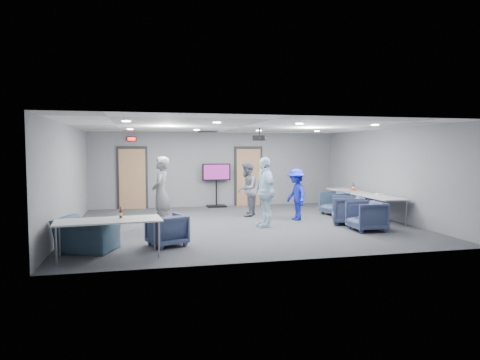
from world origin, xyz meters
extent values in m
plane|color=#34363B|center=(0.00, 0.00, 0.00)|extent=(9.00, 9.00, 0.00)
plane|color=white|center=(0.00, 0.00, 2.70)|extent=(9.00, 9.00, 0.00)
cube|color=slate|center=(0.00, 4.00, 1.35)|extent=(9.00, 0.02, 2.70)
cube|color=slate|center=(0.00, -4.00, 1.35)|extent=(9.00, 0.02, 2.70)
cube|color=slate|center=(-4.50, 0.00, 1.35)|extent=(0.02, 8.00, 2.70)
cube|color=slate|center=(4.50, 0.00, 1.35)|extent=(0.02, 8.00, 2.70)
cube|color=black|center=(-3.00, 3.97, 1.08)|extent=(1.06, 0.06, 2.24)
cube|color=tan|center=(-3.00, 3.93, 1.05)|extent=(0.90, 0.05, 2.10)
cylinder|color=gray|center=(-2.65, 3.88, 1.00)|extent=(0.04, 0.10, 0.04)
cube|color=black|center=(1.20, 3.97, 1.08)|extent=(1.06, 0.06, 2.24)
cube|color=tan|center=(1.20, 3.93, 1.05)|extent=(0.90, 0.05, 2.10)
cylinder|color=gray|center=(1.55, 3.88, 1.00)|extent=(0.04, 0.10, 0.04)
cube|color=black|center=(-3.00, 3.94, 2.45)|extent=(0.32, 0.06, 0.16)
cube|color=#FF0C0C|center=(-3.00, 3.90, 2.45)|extent=(0.26, 0.02, 0.11)
cube|color=black|center=(-0.50, 2.80, 2.69)|extent=(0.60, 0.60, 0.03)
cylinder|color=white|center=(-3.00, -1.80, 2.69)|extent=(0.18, 0.18, 0.02)
cylinder|color=white|center=(-3.00, 1.80, 2.69)|extent=(0.18, 0.18, 0.02)
cylinder|color=white|center=(-1.00, -1.80, 2.69)|extent=(0.18, 0.18, 0.02)
cylinder|color=white|center=(-1.00, 1.80, 2.69)|extent=(0.18, 0.18, 0.02)
cylinder|color=white|center=(1.00, -1.80, 2.69)|extent=(0.18, 0.18, 0.02)
cylinder|color=white|center=(1.00, 1.80, 2.69)|extent=(0.18, 0.18, 0.02)
cylinder|color=white|center=(3.00, -1.80, 2.69)|extent=(0.18, 0.18, 0.02)
cylinder|color=white|center=(3.00, 1.80, 2.69)|extent=(0.18, 0.18, 0.02)
imported|color=gray|center=(-2.20, -0.21, 0.95)|extent=(0.59, 0.77, 1.89)
imported|color=slate|center=(0.51, 1.41, 0.85)|extent=(0.93, 1.02, 1.69)
imported|color=#C6E4FF|center=(0.54, -0.48, 0.94)|extent=(0.58, 1.14, 1.88)
imported|color=#1923A7|center=(1.74, 0.37, 0.76)|extent=(0.65, 1.03, 1.52)
imported|color=#35455C|center=(3.35, 1.01, 0.38)|extent=(1.01, 0.99, 0.75)
imported|color=#343D5A|center=(2.90, -0.64, 0.39)|extent=(1.12, 1.11, 0.78)
imported|color=#37405F|center=(2.90, -1.65, 0.38)|extent=(0.85, 0.83, 0.76)
imported|color=#3E496B|center=(-2.18, -2.23, 0.34)|extent=(0.96, 0.97, 0.68)
imported|color=#3B5266|center=(-3.79, -2.40, 0.35)|extent=(1.35, 1.27, 0.70)
cube|color=#B6B8BB|center=(4.00, 1.50, 0.71)|extent=(0.75, 1.79, 0.03)
cylinder|color=gray|center=(3.71, 2.32, 0.35)|extent=(0.04, 0.04, 0.70)
cylinder|color=gray|center=(3.71, 0.68, 0.35)|extent=(0.04, 0.04, 0.70)
cylinder|color=gray|center=(4.29, 2.32, 0.35)|extent=(0.04, 0.04, 0.70)
cylinder|color=gray|center=(4.29, 0.68, 0.35)|extent=(0.04, 0.04, 0.70)
cube|color=#B6B8BB|center=(4.00, -0.40, 0.71)|extent=(0.78, 1.88, 0.03)
cylinder|color=gray|center=(3.69, 0.46, 0.35)|extent=(0.04, 0.04, 0.70)
cylinder|color=gray|center=(3.69, -1.26, 0.35)|extent=(0.04, 0.04, 0.70)
cylinder|color=gray|center=(4.31, 0.46, 0.35)|extent=(0.04, 0.04, 0.70)
cylinder|color=gray|center=(4.31, -1.26, 0.35)|extent=(0.04, 0.04, 0.70)
cube|color=#B6B8BB|center=(-3.32, -3.00, 0.71)|extent=(2.04, 1.00, 0.03)
cylinder|color=gray|center=(-2.45, -2.59, 0.35)|extent=(0.04, 0.04, 0.70)
cylinder|color=gray|center=(-4.26, -2.75, 0.35)|extent=(0.04, 0.04, 0.70)
cylinder|color=gray|center=(-2.39, -3.25, 0.35)|extent=(0.04, 0.04, 0.70)
cylinder|color=gray|center=(-4.20, -3.41, 0.35)|extent=(0.04, 0.04, 0.70)
cylinder|color=#53230E|center=(-3.10, -2.84, 0.81)|extent=(0.06, 0.06, 0.16)
cylinder|color=#53230E|center=(-3.10, -2.84, 0.92)|extent=(0.02, 0.02, 0.07)
cylinder|color=beige|center=(-3.10, -2.84, 0.81)|extent=(0.06, 0.06, 0.05)
cylinder|color=#53230E|center=(4.21, 1.53, 0.82)|extent=(0.06, 0.06, 0.18)
cylinder|color=#53230E|center=(4.21, 1.53, 0.95)|extent=(0.02, 0.02, 0.08)
cylinder|color=beige|center=(4.21, 1.53, 0.82)|extent=(0.07, 0.07, 0.06)
cube|color=#D25434|center=(4.01, 1.19, 0.75)|extent=(0.19, 0.14, 0.04)
cube|color=white|center=(4.21, -0.08, 0.75)|extent=(0.20, 0.14, 0.04)
cube|color=black|center=(-0.05, 3.75, 0.03)|extent=(0.69, 0.49, 0.06)
cylinder|color=black|center=(-0.05, 3.75, 0.64)|extent=(0.06, 0.06, 1.17)
cube|color=black|center=(-0.05, 3.75, 1.27)|extent=(1.03, 0.07, 0.61)
cube|color=#6E1865|center=(-0.05, 3.70, 1.27)|extent=(0.93, 0.01, 0.53)
cylinder|color=black|center=(0.56, 0.18, 2.58)|extent=(0.04, 0.04, 0.22)
cube|color=black|center=(0.56, 0.18, 2.40)|extent=(0.44, 0.42, 0.14)
cylinder|color=black|center=(0.56, 0.02, 2.40)|extent=(0.08, 0.06, 0.08)
camera|label=1|loc=(-2.71, -11.46, 2.06)|focal=32.00mm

